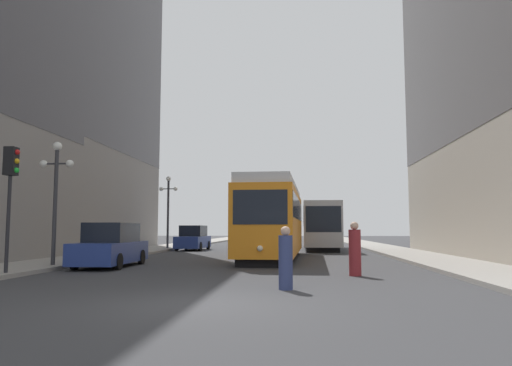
% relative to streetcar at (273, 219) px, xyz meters
% --- Properties ---
extents(ground_plane, '(200.00, 200.00, 0.00)m').
position_rel_streetcar_xyz_m(ground_plane, '(-0.76, -15.44, -2.10)').
color(ground_plane, '#38383A').
extents(sidewalk_left, '(3.29, 120.00, 0.15)m').
position_rel_streetcar_xyz_m(sidewalk_left, '(-9.44, 24.56, -2.03)').
color(sidewalk_left, gray).
rests_on(sidewalk_left, ground).
extents(sidewalk_right, '(3.29, 120.00, 0.15)m').
position_rel_streetcar_xyz_m(sidewalk_right, '(7.91, 24.56, -2.03)').
color(sidewalk_right, gray).
rests_on(sidewalk_right, ground).
extents(streetcar, '(3.05, 12.79, 3.89)m').
position_rel_streetcar_xyz_m(streetcar, '(0.00, 0.00, 0.00)').
color(streetcar, black).
rests_on(streetcar, ground).
extents(transit_bus, '(2.70, 11.65, 3.45)m').
position_rel_streetcar_xyz_m(transit_bus, '(3.00, 12.05, -0.15)').
color(transit_bus, black).
rests_on(transit_bus, ground).
extents(parked_car_left_near, '(2.00, 4.38, 1.82)m').
position_rel_streetcar_xyz_m(parked_car_left_near, '(-6.49, 10.03, -1.26)').
color(parked_car_left_near, black).
rests_on(parked_car_left_near, ground).
extents(parked_car_left_mid, '(2.02, 5.02, 1.82)m').
position_rel_streetcar_xyz_m(parked_car_left_mid, '(-6.50, -5.86, -1.26)').
color(parked_car_left_mid, black).
rests_on(parked_car_left_mid, ground).
extents(pedestrian_crossing_near, '(0.41, 0.41, 1.81)m').
position_rel_streetcar_xyz_m(pedestrian_crossing_near, '(3.19, -8.98, -1.26)').
color(pedestrian_crossing_near, maroon).
rests_on(pedestrian_crossing_near, ground).
extents(pedestrian_crossing_far, '(0.37, 0.37, 1.64)m').
position_rel_streetcar_xyz_m(pedestrian_crossing_far, '(0.96, -12.87, -1.34)').
color(pedestrian_crossing_far, navy).
rests_on(pedestrian_crossing_far, ground).
extents(traffic_light_near_left, '(0.47, 0.36, 4.13)m').
position_rel_streetcar_xyz_m(traffic_light_near_left, '(-8.18, -10.45, 1.23)').
color(traffic_light_near_left, '#232328').
rests_on(traffic_light_near_left, sidewalk_left).
extents(lamp_post_left_near, '(1.41, 0.36, 4.93)m').
position_rel_streetcar_xyz_m(lamp_post_left_near, '(-8.39, -7.03, 1.33)').
color(lamp_post_left_near, '#333338').
rests_on(lamp_post_left_near, sidewalk_left).
extents(lamp_post_left_far, '(1.41, 0.36, 5.36)m').
position_rel_streetcar_xyz_m(lamp_post_left_far, '(-8.39, 9.87, 1.58)').
color(lamp_post_left_far, '#333338').
rests_on(lamp_post_left_far, sidewalk_left).
extents(building_left_midblock, '(11.98, 17.73, 28.24)m').
position_rel_streetcar_xyz_m(building_left_midblock, '(-16.77, 7.86, 12.46)').
color(building_left_midblock, gray).
rests_on(building_left_midblock, ground).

